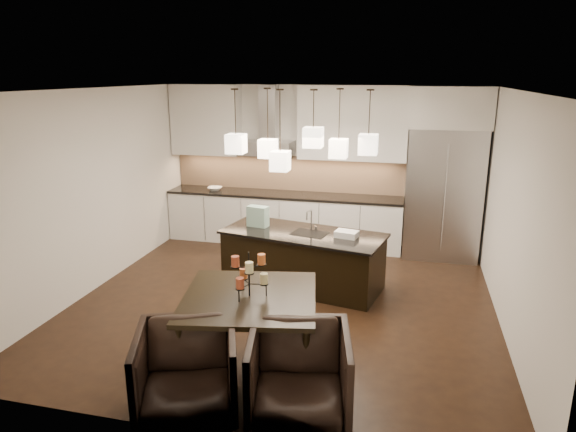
% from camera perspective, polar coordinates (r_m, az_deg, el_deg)
% --- Properties ---
extents(floor, '(5.50, 5.50, 0.02)m').
position_cam_1_polar(floor, '(7.08, -0.39, -9.51)').
color(floor, black).
rests_on(floor, ground).
extents(ceiling, '(5.50, 5.50, 0.02)m').
position_cam_1_polar(ceiling, '(6.41, -0.43, 13.96)').
color(ceiling, white).
rests_on(ceiling, wall_back).
extents(wall_back, '(5.50, 0.02, 2.80)m').
position_cam_1_polar(wall_back, '(9.25, 3.76, 5.65)').
color(wall_back, silver).
rests_on(wall_back, ground).
extents(wall_front, '(5.50, 0.02, 2.80)m').
position_cam_1_polar(wall_front, '(4.11, -9.86, -7.47)').
color(wall_front, silver).
rests_on(wall_front, ground).
extents(wall_left, '(0.02, 5.50, 2.80)m').
position_cam_1_polar(wall_left, '(7.73, -20.69, 2.70)').
color(wall_left, silver).
rests_on(wall_left, ground).
extents(wall_right, '(0.02, 5.50, 2.80)m').
position_cam_1_polar(wall_right, '(6.53, 23.81, 0.11)').
color(wall_right, silver).
rests_on(wall_right, ground).
extents(refrigerator, '(1.20, 0.72, 2.15)m').
position_cam_1_polar(refrigerator, '(8.82, 16.85, 2.37)').
color(refrigerator, '#B7B7BA').
rests_on(refrigerator, floor).
extents(fridge_panel, '(1.26, 0.72, 0.65)m').
position_cam_1_polar(fridge_panel, '(8.63, 17.59, 11.46)').
color(fridge_panel, silver).
rests_on(fridge_panel, refrigerator).
extents(lower_cabinets, '(4.21, 0.62, 0.88)m').
position_cam_1_polar(lower_cabinets, '(9.27, -0.50, -0.37)').
color(lower_cabinets, silver).
rests_on(lower_cabinets, floor).
extents(countertop, '(4.21, 0.66, 0.04)m').
position_cam_1_polar(countertop, '(9.16, -0.51, 2.40)').
color(countertop, black).
rests_on(countertop, lower_cabinets).
extents(backsplash, '(4.21, 0.02, 0.63)m').
position_cam_1_polar(backsplash, '(9.37, -0.07, 4.80)').
color(backsplash, tan).
rests_on(backsplash, countertop).
extents(upper_cab_left, '(1.25, 0.35, 1.25)m').
position_cam_1_polar(upper_cab_left, '(9.55, -9.09, 10.50)').
color(upper_cab_left, silver).
rests_on(upper_cab_left, wall_back).
extents(upper_cab_right, '(1.85, 0.35, 1.25)m').
position_cam_1_polar(upper_cab_right, '(8.88, 7.20, 10.20)').
color(upper_cab_right, silver).
rests_on(upper_cab_right, wall_back).
extents(hood_canopy, '(0.90, 0.52, 0.24)m').
position_cam_1_polar(hood_canopy, '(9.13, -2.29, 7.58)').
color(hood_canopy, '#B7B7BA').
rests_on(hood_canopy, wall_back).
extents(hood_chimney, '(0.30, 0.28, 0.96)m').
position_cam_1_polar(hood_chimney, '(9.17, -2.14, 11.39)').
color(hood_chimney, '#B7B7BA').
rests_on(hood_chimney, hood_canopy).
extents(fruit_bowl, '(0.29, 0.29, 0.06)m').
position_cam_1_polar(fruit_bowl, '(9.49, -8.12, 3.03)').
color(fruit_bowl, silver).
rests_on(fruit_bowl, countertop).
extents(island_body, '(2.35, 1.31, 0.78)m').
position_cam_1_polar(island_body, '(7.42, 1.66, -4.95)').
color(island_body, black).
rests_on(island_body, floor).
extents(island_top, '(2.43, 1.40, 0.04)m').
position_cam_1_polar(island_top, '(7.28, 1.68, -1.95)').
color(island_top, black).
rests_on(island_top, island_body).
extents(faucet, '(0.13, 0.23, 0.34)m').
position_cam_1_polar(faucet, '(7.28, 2.61, -0.46)').
color(faucet, silver).
rests_on(faucet, island_top).
extents(tote_bag, '(0.33, 0.22, 0.30)m').
position_cam_1_polar(tote_bag, '(7.54, -3.37, -0.03)').
color(tote_bag, '#20654E').
rests_on(tote_bag, island_top).
extents(food_container, '(0.34, 0.27, 0.09)m').
position_cam_1_polar(food_container, '(7.10, 6.53, -2.00)').
color(food_container, silver).
rests_on(food_container, island_top).
extents(dining_table, '(1.57, 1.57, 0.80)m').
position_cam_1_polar(dining_table, '(5.48, -4.21, -12.65)').
color(dining_table, black).
rests_on(dining_table, floor).
extents(candelabra, '(0.45, 0.45, 0.47)m').
position_cam_1_polar(candelabra, '(5.21, -4.35, -6.45)').
color(candelabra, black).
rests_on(candelabra, dining_table).
extents(candle_a, '(0.10, 0.10, 0.11)m').
position_cam_1_polar(candle_a, '(5.21, -2.69, -6.96)').
color(candle_a, beige).
rests_on(candle_a, candelabra).
extents(candle_b, '(0.10, 0.10, 0.11)m').
position_cam_1_polar(candle_b, '(5.36, -4.97, -6.36)').
color(candle_b, '#CB632C').
rests_on(candle_b, candelabra).
extents(candle_c, '(0.10, 0.10, 0.11)m').
position_cam_1_polar(candle_c, '(5.12, -5.36, -7.44)').
color(candle_c, '#A84428').
rests_on(candle_c, candelabra).
extents(candle_d, '(0.10, 0.10, 0.11)m').
position_cam_1_polar(candle_d, '(5.24, -2.96, -4.81)').
color(candle_d, '#CB632C').
rests_on(candle_d, candelabra).
extents(candle_e, '(0.10, 0.10, 0.11)m').
position_cam_1_polar(candle_e, '(5.20, -5.88, -5.03)').
color(candle_e, '#A84428').
rests_on(candle_e, candelabra).
extents(candle_f, '(0.10, 0.10, 0.11)m').
position_cam_1_polar(candle_f, '(5.03, -4.33, -5.72)').
color(candle_f, beige).
rests_on(candle_f, candelabra).
extents(armchair_left, '(1.15, 1.16, 0.82)m').
position_cam_1_polar(armchair_left, '(4.88, -11.16, -16.70)').
color(armchair_left, black).
rests_on(armchair_left, floor).
extents(armchair_right, '(1.05, 1.07, 0.83)m').
position_cam_1_polar(armchair_right, '(4.75, 1.23, -17.29)').
color(armchair_right, black).
rests_on(armchair_right, floor).
extents(pendant_a, '(0.24, 0.24, 0.26)m').
position_cam_1_polar(pendant_a, '(7.01, -5.80, 8.00)').
color(pendant_a, '#F6E7CA').
rests_on(pendant_a, ceiling).
extents(pendant_b, '(0.24, 0.24, 0.26)m').
position_cam_1_polar(pendant_b, '(7.30, -2.25, 7.50)').
color(pendant_b, '#F6E7CA').
rests_on(pendant_b, ceiling).
extents(pendant_c, '(0.24, 0.24, 0.26)m').
position_cam_1_polar(pendant_c, '(6.72, 2.82, 8.72)').
color(pendant_c, '#F6E7CA').
rests_on(pendant_c, ceiling).
extents(pendant_d, '(0.24, 0.24, 0.26)m').
position_cam_1_polar(pendant_d, '(7.14, 5.64, 7.47)').
color(pendant_d, '#F6E7CA').
rests_on(pendant_d, ceiling).
extents(pendant_e, '(0.24, 0.24, 0.26)m').
position_cam_1_polar(pendant_e, '(6.78, 8.90, 7.86)').
color(pendant_e, '#F6E7CA').
rests_on(pendant_e, ceiling).
extents(pendant_f, '(0.24, 0.24, 0.26)m').
position_cam_1_polar(pendant_f, '(6.85, -0.87, 6.13)').
color(pendant_f, '#F6E7CA').
rests_on(pendant_f, ceiling).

